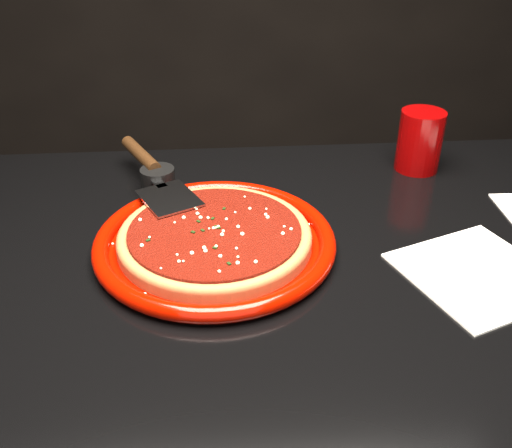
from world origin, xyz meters
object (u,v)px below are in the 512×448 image
at_px(table, 256,448).
at_px(ramekin, 158,181).
at_px(pizza_server, 155,172).
at_px(cup, 420,141).
at_px(plate, 215,241).

xyz_separation_m(table, ramekin, (-0.14, 0.23, 0.40)).
height_order(table, pizza_server, pizza_server).
bearing_deg(cup, ramekin, -172.90).
bearing_deg(plate, table, -43.17).
bearing_deg(ramekin, table, -57.45).
distance_m(plate, cup, 0.43).
xyz_separation_m(cup, ramekin, (-0.46, -0.06, -0.03)).
relative_size(plate, cup, 3.16).
xyz_separation_m(pizza_server, ramekin, (0.00, 0.01, -0.02)).
bearing_deg(table, pizza_server, 124.32).
xyz_separation_m(plate, cup, (0.36, 0.23, 0.04)).
distance_m(table, cup, 0.60).
bearing_deg(plate, ramekin, 117.33).
bearing_deg(cup, plate, -147.42).
height_order(table, ramekin, ramekin).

